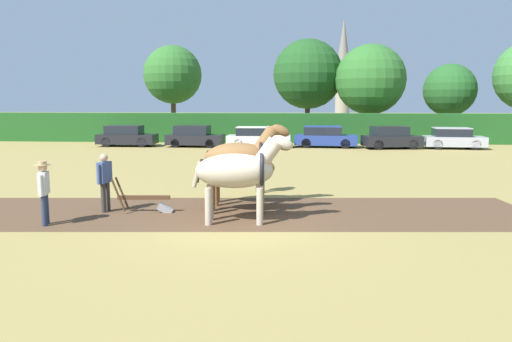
{
  "coord_description": "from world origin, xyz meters",
  "views": [
    {
      "loc": [
        1.4,
        -13.01,
        3.28
      ],
      "look_at": [
        0.16,
        2.27,
        1.1
      ],
      "focal_mm": 35.0,
      "sensor_mm": 36.0,
      "label": 1
    }
  ],
  "objects_px": {
    "tree_center_left": "(370,80)",
    "parked_car_left": "(194,137)",
    "plow": "(149,202)",
    "farmer_at_plow": "(105,178)",
    "draft_horse_lead_right": "(240,168)",
    "parked_car_center_right": "(391,138)",
    "church_spire": "(343,68)",
    "parked_car_right": "(453,138)",
    "farmer_beside_team": "(260,166)",
    "parked_car_far_left": "(126,136)",
    "draft_horse_trail_left": "(241,158)",
    "draft_horse_lead_left": "(238,171)",
    "tree_center": "(450,90)",
    "parked_car_center_left": "(258,137)",
    "tree_left": "(308,74)",
    "parked_car_center": "(325,137)",
    "tree_far_left": "(173,75)",
    "farmer_onlooker_left": "(44,188)"
  },
  "relations": [
    {
      "from": "draft_horse_lead_left",
      "to": "parked_car_center_left",
      "type": "height_order",
      "value": "draft_horse_lead_left"
    },
    {
      "from": "tree_center_left",
      "to": "farmer_onlooker_left",
      "type": "bearing_deg",
      "value": -112.61
    },
    {
      "from": "parked_car_far_left",
      "to": "parked_car_right",
      "type": "relative_size",
      "value": 1.02
    },
    {
      "from": "tree_left",
      "to": "parked_car_left",
      "type": "relative_size",
      "value": 2.14
    },
    {
      "from": "parked_car_center_left",
      "to": "draft_horse_lead_right",
      "type": "bearing_deg",
      "value": -87.5
    },
    {
      "from": "tree_far_left",
      "to": "draft_horse_trail_left",
      "type": "distance_m",
      "value": 30.19
    },
    {
      "from": "farmer_beside_team",
      "to": "farmer_onlooker_left",
      "type": "relative_size",
      "value": 0.98
    },
    {
      "from": "church_spire",
      "to": "parked_car_right",
      "type": "bearing_deg",
      "value": -84.87
    },
    {
      "from": "parked_car_far_left",
      "to": "parked_car_center",
      "type": "relative_size",
      "value": 0.93
    },
    {
      "from": "draft_horse_lead_left",
      "to": "draft_horse_trail_left",
      "type": "distance_m",
      "value": 2.44
    },
    {
      "from": "draft_horse_trail_left",
      "to": "church_spire",
      "type": "bearing_deg",
      "value": 77.45
    },
    {
      "from": "parked_car_far_left",
      "to": "tree_center",
      "type": "bearing_deg",
      "value": 20.53
    },
    {
      "from": "draft_horse_lead_left",
      "to": "parked_car_center_right",
      "type": "relative_size",
      "value": 0.68
    },
    {
      "from": "tree_center_left",
      "to": "parked_car_center_left",
      "type": "distance_m",
      "value": 12.73
    },
    {
      "from": "draft_horse_lead_left",
      "to": "parked_car_center",
      "type": "bearing_deg",
      "value": 76.28
    },
    {
      "from": "parked_car_left",
      "to": "draft_horse_lead_left",
      "type": "bearing_deg",
      "value": -72.7
    },
    {
      "from": "draft_horse_lead_left",
      "to": "plow",
      "type": "distance_m",
      "value": 3.15
    },
    {
      "from": "tree_center_left",
      "to": "parked_car_left",
      "type": "height_order",
      "value": "tree_center_left"
    },
    {
      "from": "tree_center",
      "to": "parked_car_center_right",
      "type": "height_order",
      "value": "tree_center"
    },
    {
      "from": "church_spire",
      "to": "tree_far_left",
      "type": "bearing_deg",
      "value": -118.28
    },
    {
      "from": "draft_horse_lead_right",
      "to": "farmer_beside_team",
      "type": "xyz_separation_m",
      "value": [
        0.35,
        3.24,
        -0.34
      ]
    },
    {
      "from": "draft_horse_trail_left",
      "to": "tree_center_left",
      "type": "bearing_deg",
      "value": 69.43
    },
    {
      "from": "draft_horse_trail_left",
      "to": "draft_horse_lead_right",
      "type": "bearing_deg",
      "value": -90.23
    },
    {
      "from": "farmer_beside_team",
      "to": "parked_car_center_right",
      "type": "distance_m",
      "value": 18.74
    },
    {
      "from": "church_spire",
      "to": "draft_horse_trail_left",
      "type": "distance_m",
      "value": 62.51
    },
    {
      "from": "parked_car_center_right",
      "to": "church_spire",
      "type": "bearing_deg",
      "value": 80.06
    },
    {
      "from": "draft_horse_lead_right",
      "to": "farmer_beside_team",
      "type": "bearing_deg",
      "value": 79.15
    },
    {
      "from": "parked_car_far_left",
      "to": "parked_car_right",
      "type": "height_order",
      "value": "parked_car_far_left"
    },
    {
      "from": "church_spire",
      "to": "draft_horse_lead_left",
      "type": "xyz_separation_m",
      "value": [
        -8.39,
        -63.99,
        -6.67
      ]
    },
    {
      "from": "parked_car_far_left",
      "to": "tree_center_left",
      "type": "bearing_deg",
      "value": 23.35
    },
    {
      "from": "parked_car_center_left",
      "to": "parked_car_right",
      "type": "height_order",
      "value": "parked_car_center_left"
    },
    {
      "from": "draft_horse_lead_right",
      "to": "farmer_onlooker_left",
      "type": "bearing_deg",
      "value": -163.72
    },
    {
      "from": "parked_car_center_right",
      "to": "tree_center_left",
      "type": "bearing_deg",
      "value": 82.83
    },
    {
      "from": "plow",
      "to": "parked_car_center",
      "type": "xyz_separation_m",
      "value": [
        6.33,
        21.13,
        0.4
      ]
    },
    {
      "from": "parked_car_far_left",
      "to": "farmer_onlooker_left",
      "type": "bearing_deg",
      "value": -76.58
    },
    {
      "from": "plow",
      "to": "parked_car_left",
      "type": "distance_m",
      "value": 20.96
    },
    {
      "from": "draft_horse_trail_left",
      "to": "tree_center",
      "type": "bearing_deg",
      "value": 58.35
    },
    {
      "from": "parked_car_far_left",
      "to": "draft_horse_trail_left",
      "type": "bearing_deg",
      "value": -62.13
    },
    {
      "from": "farmer_beside_team",
      "to": "parked_car_right",
      "type": "distance_m",
      "value": 21.03
    },
    {
      "from": "farmer_onlooker_left",
      "to": "parked_car_center",
      "type": "xyz_separation_m",
      "value": [
        8.61,
        22.81,
        -0.28
      ]
    },
    {
      "from": "plow",
      "to": "parked_car_right",
      "type": "height_order",
      "value": "parked_car_right"
    },
    {
      "from": "draft_horse_lead_right",
      "to": "parked_car_center_right",
      "type": "bearing_deg",
      "value": 63.74
    },
    {
      "from": "church_spire",
      "to": "draft_horse_lead_left",
      "type": "distance_m",
      "value": 64.88
    },
    {
      "from": "church_spire",
      "to": "draft_horse_lead_right",
      "type": "height_order",
      "value": "church_spire"
    },
    {
      "from": "tree_left",
      "to": "farmer_beside_team",
      "type": "bearing_deg",
      "value": -94.65
    },
    {
      "from": "parked_car_far_left",
      "to": "parked_car_center_left",
      "type": "xyz_separation_m",
      "value": [
        9.46,
        -0.05,
        -0.02
      ]
    },
    {
      "from": "church_spire",
      "to": "parked_car_center_right",
      "type": "distance_m",
      "value": 43.1
    },
    {
      "from": "draft_horse_lead_left",
      "to": "farmer_at_plow",
      "type": "bearing_deg",
      "value": 161.54
    },
    {
      "from": "parked_car_left",
      "to": "parked_car_right",
      "type": "relative_size",
      "value": 0.99
    },
    {
      "from": "plow",
      "to": "farmer_at_plow",
      "type": "bearing_deg",
      "value": 175.01
    }
  ]
}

